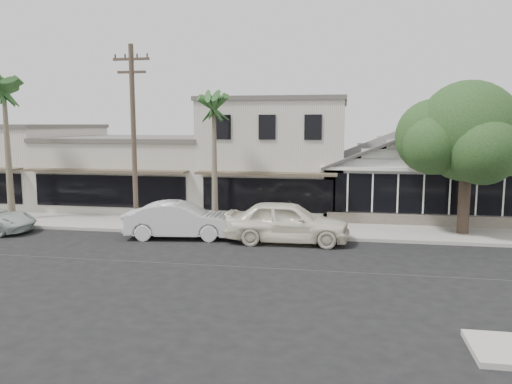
% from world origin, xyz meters
% --- Properties ---
extents(ground, '(140.00, 140.00, 0.00)m').
position_xyz_m(ground, '(0.00, 0.00, 0.00)').
color(ground, black).
rests_on(ground, ground).
extents(sidewalk_north, '(90.00, 3.50, 0.15)m').
position_xyz_m(sidewalk_north, '(-8.00, 6.75, 0.07)').
color(sidewalk_north, '#9E9991').
rests_on(sidewalk_north, ground).
extents(corner_shop, '(10.40, 8.60, 5.10)m').
position_xyz_m(corner_shop, '(5.00, 12.47, 2.62)').
color(corner_shop, silver).
rests_on(corner_shop, ground).
extents(row_building_near, '(8.00, 10.00, 6.50)m').
position_xyz_m(row_building_near, '(-3.00, 13.50, 3.25)').
color(row_building_near, silver).
rests_on(row_building_near, ground).
extents(row_building_midnear, '(10.00, 10.00, 4.20)m').
position_xyz_m(row_building_midnear, '(-12.00, 13.50, 2.10)').
color(row_building_midnear, beige).
rests_on(row_building_midnear, ground).
extents(row_building_midfar, '(11.00, 10.00, 5.00)m').
position_xyz_m(row_building_midfar, '(-22.50, 13.50, 2.50)').
color(row_building_midfar, silver).
rests_on(row_building_midfar, ground).
extents(utility_pole, '(1.80, 0.24, 9.00)m').
position_xyz_m(utility_pole, '(-9.00, 5.20, 4.79)').
color(utility_pole, brown).
rests_on(utility_pole, ground).
extents(car_0, '(5.56, 2.33, 1.88)m').
position_xyz_m(car_0, '(-1.43, 4.20, 0.94)').
color(car_0, white).
rests_on(car_0, ground).
extents(car_1, '(5.28, 2.44, 1.68)m').
position_xyz_m(car_1, '(-6.43, 4.22, 0.84)').
color(car_1, silver).
rests_on(car_1, ground).
extents(shade_tree, '(6.55, 5.92, 7.26)m').
position_xyz_m(shade_tree, '(6.56, 7.15, 4.78)').
color(shade_tree, '#443629').
rests_on(shade_tree, ground).
extents(palm_east, '(2.96, 2.96, 7.15)m').
position_xyz_m(palm_east, '(-5.38, 6.62, 6.10)').
color(palm_east, '#726651').
rests_on(palm_east, ground).
extents(palm_mid, '(3.09, 3.09, 8.26)m').
position_xyz_m(palm_mid, '(-16.65, 6.33, 7.06)').
color(palm_mid, '#726651').
rests_on(palm_mid, ground).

